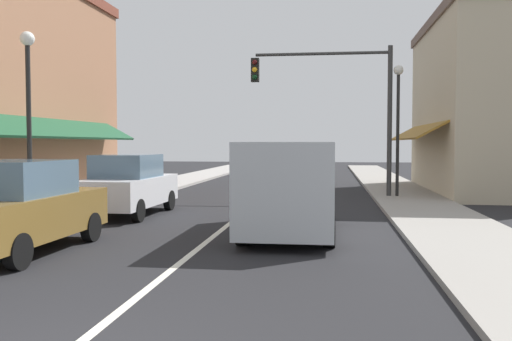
# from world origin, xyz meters

# --- Properties ---
(ground_plane) EXTENTS (80.00, 80.00, 0.00)m
(ground_plane) POSITION_xyz_m (0.00, 18.00, 0.00)
(ground_plane) COLOR black
(sidewalk_left) EXTENTS (2.60, 56.00, 0.12)m
(sidewalk_left) POSITION_xyz_m (-5.50, 18.00, 0.06)
(sidewalk_left) COLOR #A39E99
(sidewalk_left) RESTS_ON ground
(sidewalk_right) EXTENTS (2.60, 56.00, 0.12)m
(sidewalk_right) POSITION_xyz_m (5.50, 18.00, 0.06)
(sidewalk_right) COLOR gray
(sidewalk_right) RESTS_ON ground
(lane_center_stripe) EXTENTS (0.14, 52.00, 0.01)m
(lane_center_stripe) POSITION_xyz_m (0.00, 18.00, 0.00)
(lane_center_stripe) COLOR silver
(lane_center_stripe) RESTS_ON ground
(storefront_right_block) EXTENTS (6.31, 10.20, 7.39)m
(storefront_right_block) POSITION_xyz_m (9.30, 20.00, 3.70)
(storefront_right_block) COLOR #BCAD8E
(storefront_right_block) RESTS_ON ground
(parked_car_nearest_left) EXTENTS (1.84, 4.13, 1.77)m
(parked_car_nearest_left) POSITION_xyz_m (-3.27, 5.22, 0.88)
(parked_car_nearest_left) COLOR brown
(parked_car_nearest_left) RESTS_ON ground
(parked_car_second_left) EXTENTS (1.85, 4.13, 1.77)m
(parked_car_second_left) POSITION_xyz_m (-3.23, 10.84, 0.88)
(parked_car_second_left) COLOR silver
(parked_car_second_left) RESTS_ON ground
(van_in_lane) EXTENTS (2.00, 5.18, 2.12)m
(van_in_lane) POSITION_xyz_m (1.70, 8.17, 1.15)
(van_in_lane) COLOR #B2B7BC
(van_in_lane) RESTS_ON ground
(traffic_signal_mast_arm) EXTENTS (5.32, 0.50, 5.75)m
(traffic_signal_mast_arm) POSITION_xyz_m (2.97, 16.68, 3.94)
(traffic_signal_mast_arm) COLOR #333333
(traffic_signal_mast_arm) RESTS_ON ground
(street_lamp_left_near) EXTENTS (0.36, 0.36, 4.89)m
(street_lamp_left_near) POSITION_xyz_m (-4.93, 8.51, 3.28)
(street_lamp_left_near) COLOR black
(street_lamp_left_near) RESTS_ON ground
(street_lamp_right_mid) EXTENTS (0.36, 0.36, 5.00)m
(street_lamp_right_mid) POSITION_xyz_m (5.10, 16.69, 3.35)
(street_lamp_right_mid) COLOR black
(street_lamp_right_mid) RESTS_ON ground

